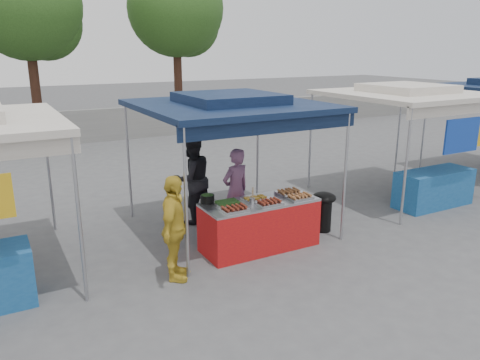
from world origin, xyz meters
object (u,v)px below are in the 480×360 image
cooking_pot (207,199)px  customer_person (174,229)px  wok_burner (323,208)px  vendor_woman (236,191)px  vendor_table (260,225)px  helper_man (192,179)px

cooking_pot → customer_person: 1.14m
wok_burner → vendor_woman: bearing=142.0°
wok_burner → vendor_woman: (-1.46, 0.77, 0.35)m
vendor_table → vendor_woman: bearing=89.9°
helper_man → cooking_pot: bearing=68.4°
vendor_table → customer_person: 1.77m
vendor_table → vendor_woman: size_ratio=1.25×
vendor_table → cooking_pot: (-0.81, 0.35, 0.49)m
vendor_woman → wok_burner: bearing=140.7°
customer_person → cooking_pot: bearing=-17.2°
cooking_pot → vendor_woman: bearing=32.3°
cooking_pot → customer_person: bearing=-140.2°
cooking_pot → wok_burner: (2.28, -0.25, -0.47)m
cooking_pot → vendor_woman: (0.82, 0.52, -0.12)m
cooking_pot → customer_person: customer_person is taller
vendor_table → vendor_woman: (0.00, 0.87, 0.38)m
vendor_table → cooking_pot: size_ratio=8.46×
wok_burner → customer_person: bearing=178.3°
vendor_table → customer_person: bearing=-167.5°
vendor_table → helper_man: size_ratio=1.13×
wok_burner → cooking_pot: bearing=163.4°
cooking_pot → vendor_woman: size_ratio=0.15×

